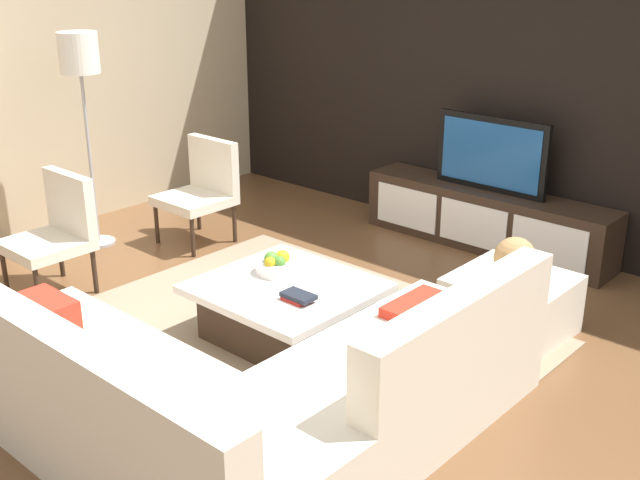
{
  "coord_description": "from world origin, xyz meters",
  "views": [
    {
      "loc": [
        3.09,
        -3.13,
        2.41
      ],
      "look_at": [
        -0.18,
        0.51,
        0.55
      ],
      "focal_mm": 43.92,
      "sensor_mm": 36.0,
      "label": 1
    }
  ],
  "objects_px": {
    "fruit_bowl": "(277,265)",
    "decorative_ball": "(515,258)",
    "media_console": "(486,219)",
    "coffee_table": "(286,310)",
    "book_stack": "(298,297)",
    "accent_chair_near": "(57,228)",
    "accent_chair_far": "(203,185)",
    "television": "(491,154)",
    "ottoman": "(510,305)",
    "floor_lamp": "(80,67)",
    "sectional_couch": "(241,393)"
  },
  "relations": [
    {
      "from": "ottoman",
      "to": "coffee_table",
      "type": "bearing_deg",
      "value": -135.35
    },
    {
      "from": "decorative_ball",
      "to": "television",
      "type": "bearing_deg",
      "value": 126.43
    },
    {
      "from": "television",
      "to": "sectional_couch",
      "type": "xyz_separation_m",
      "value": [
        0.52,
        -3.26,
        -0.52
      ]
    },
    {
      "from": "ottoman",
      "to": "accent_chair_near",
      "type": "bearing_deg",
      "value": -150.57
    },
    {
      "from": "accent_chair_near",
      "to": "accent_chair_far",
      "type": "distance_m",
      "value": 1.39
    },
    {
      "from": "floor_lamp",
      "to": "book_stack",
      "type": "xyz_separation_m",
      "value": [
        2.62,
        -0.28,
        -1.08
      ]
    },
    {
      "from": "accent_chair_near",
      "to": "accent_chair_far",
      "type": "height_order",
      "value": "same"
    },
    {
      "from": "media_console",
      "to": "coffee_table",
      "type": "height_order",
      "value": "media_console"
    },
    {
      "from": "sectional_couch",
      "to": "coffee_table",
      "type": "xyz_separation_m",
      "value": [
        -0.62,
        0.96,
        -0.08
      ]
    },
    {
      "from": "fruit_bowl",
      "to": "decorative_ball",
      "type": "xyz_separation_m",
      "value": [
        1.22,
        0.92,
        0.1
      ]
    },
    {
      "from": "media_console",
      "to": "ottoman",
      "type": "height_order",
      "value": "media_console"
    },
    {
      "from": "fruit_bowl",
      "to": "book_stack",
      "type": "distance_m",
      "value": 0.47
    },
    {
      "from": "coffee_table",
      "to": "media_console",
      "type": "bearing_deg",
      "value": 87.51
    },
    {
      "from": "television",
      "to": "floor_lamp",
      "type": "bearing_deg",
      "value": -139.42
    },
    {
      "from": "accent_chair_near",
      "to": "book_stack",
      "type": "height_order",
      "value": "accent_chair_near"
    },
    {
      "from": "floor_lamp",
      "to": "decorative_ball",
      "type": "bearing_deg",
      "value": 14.2
    },
    {
      "from": "media_console",
      "to": "coffee_table",
      "type": "xyz_separation_m",
      "value": [
        -0.1,
        -2.3,
        -0.05
      ]
    },
    {
      "from": "accent_chair_near",
      "to": "decorative_ball",
      "type": "xyz_separation_m",
      "value": [
        2.8,
        1.58,
        0.05
      ]
    },
    {
      "from": "ottoman",
      "to": "book_stack",
      "type": "distance_m",
      "value": 1.43
    },
    {
      "from": "accent_chair_near",
      "to": "television",
      "type": "bearing_deg",
      "value": 56.31
    },
    {
      "from": "sectional_couch",
      "to": "ottoman",
      "type": "distance_m",
      "value": 2.03
    },
    {
      "from": "sectional_couch",
      "to": "book_stack",
      "type": "relative_size",
      "value": 11.54
    },
    {
      "from": "television",
      "to": "fruit_bowl",
      "type": "relative_size",
      "value": 3.53
    },
    {
      "from": "accent_chair_far",
      "to": "decorative_ball",
      "type": "relative_size",
      "value": 3.22
    },
    {
      "from": "floor_lamp",
      "to": "book_stack",
      "type": "bearing_deg",
      "value": -6.1
    },
    {
      "from": "media_console",
      "to": "decorative_ball",
      "type": "distance_m",
      "value": 1.61
    },
    {
      "from": "accent_chair_far",
      "to": "sectional_couch",
      "type": "bearing_deg",
      "value": -26.06
    },
    {
      "from": "floor_lamp",
      "to": "decorative_ball",
      "type": "relative_size",
      "value": 6.53
    },
    {
      "from": "accent_chair_far",
      "to": "decorative_ball",
      "type": "distance_m",
      "value": 2.84
    },
    {
      "from": "coffee_table",
      "to": "decorative_ball",
      "type": "bearing_deg",
      "value": 44.65
    },
    {
      "from": "coffee_table",
      "to": "accent_chair_far",
      "type": "distance_m",
      "value": 2.0
    },
    {
      "from": "media_console",
      "to": "book_stack",
      "type": "xyz_separation_m",
      "value": [
        0.12,
        -2.42,
        0.16
      ]
    },
    {
      "from": "floor_lamp",
      "to": "fruit_bowl",
      "type": "bearing_deg",
      "value": -1.38
    },
    {
      "from": "fruit_bowl",
      "to": "book_stack",
      "type": "relative_size",
      "value": 1.35
    },
    {
      "from": "coffee_table",
      "to": "accent_chair_far",
      "type": "height_order",
      "value": "accent_chair_far"
    },
    {
      "from": "media_console",
      "to": "sectional_couch",
      "type": "xyz_separation_m",
      "value": [
        0.52,
        -3.26,
        0.03
      ]
    },
    {
      "from": "media_console",
      "to": "accent_chair_near",
      "type": "height_order",
      "value": "accent_chair_near"
    },
    {
      "from": "media_console",
      "to": "book_stack",
      "type": "distance_m",
      "value": 2.43
    },
    {
      "from": "accent_chair_near",
      "to": "ottoman",
      "type": "distance_m",
      "value": 3.23
    },
    {
      "from": "media_console",
      "to": "accent_chair_far",
      "type": "bearing_deg",
      "value": -142.31
    },
    {
      "from": "sectional_couch",
      "to": "accent_chair_far",
      "type": "relative_size",
      "value": 2.76
    },
    {
      "from": "coffee_table",
      "to": "accent_chair_near",
      "type": "xyz_separation_m",
      "value": [
        -1.77,
        -0.56,
        0.29
      ]
    },
    {
      "from": "media_console",
      "to": "television",
      "type": "relative_size",
      "value": 2.2
    },
    {
      "from": "accent_chair_near",
      "to": "fruit_bowl",
      "type": "height_order",
      "value": "accent_chair_near"
    },
    {
      "from": "sectional_couch",
      "to": "floor_lamp",
      "type": "distance_m",
      "value": 3.44
    },
    {
      "from": "television",
      "to": "media_console",
      "type": "bearing_deg",
      "value": -90.0
    },
    {
      "from": "television",
      "to": "decorative_ball",
      "type": "distance_m",
      "value": 1.6
    },
    {
      "from": "sectional_couch",
      "to": "coffee_table",
      "type": "bearing_deg",
      "value": 122.72
    },
    {
      "from": "coffee_table",
      "to": "ottoman",
      "type": "relative_size",
      "value": 1.5
    },
    {
      "from": "media_console",
      "to": "television",
      "type": "xyz_separation_m",
      "value": [
        0.0,
        0.0,
        0.56
      ]
    }
  ]
}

